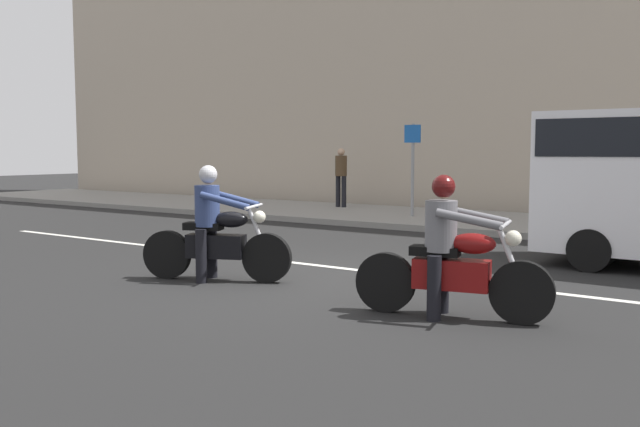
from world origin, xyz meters
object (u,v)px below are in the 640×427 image
street_sign_post (413,160)px  pedestrian_bystander (341,173)px  motorcycle_with_rider_gray (451,259)px  motorcycle_with_rider_denim_blue (215,234)px

street_sign_post → pedestrian_bystander: 3.27m
motorcycle_with_rider_gray → motorcycle_with_rider_denim_blue: motorcycle_with_rider_denim_blue is taller
motorcycle_with_rider_gray → street_sign_post: bearing=119.6°
motorcycle_with_rider_denim_blue → street_sign_post: street_sign_post is taller
motorcycle_with_rider_gray → pedestrian_bystander: size_ratio=1.23×
motorcycle_with_rider_gray → motorcycle_with_rider_denim_blue: (-3.52, 0.11, 0.02)m
pedestrian_bystander → street_sign_post: bearing=-23.6°
street_sign_post → pedestrian_bystander: size_ratio=1.35×
motorcycle_with_rider_denim_blue → street_sign_post: 8.69m
motorcycle_with_rider_gray → street_sign_post: street_sign_post is taller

